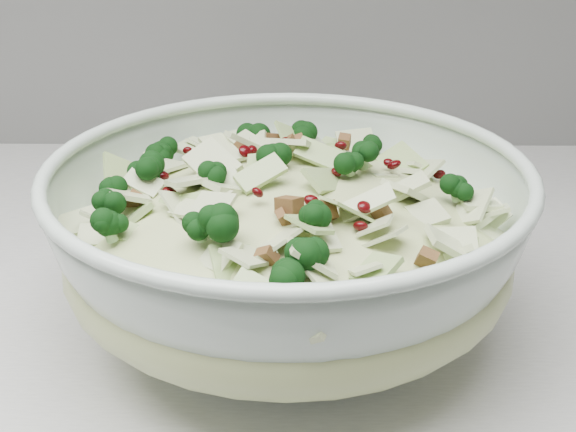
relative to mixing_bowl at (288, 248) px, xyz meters
name	(u,v)px	position (x,y,z in m)	size (l,w,h in m)	color
mixing_bowl	(288,248)	(0.00, 0.00, 0.00)	(0.34, 0.34, 0.12)	silver
salad	(288,220)	(0.00, 0.00, 0.02)	(0.39, 0.39, 0.12)	beige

